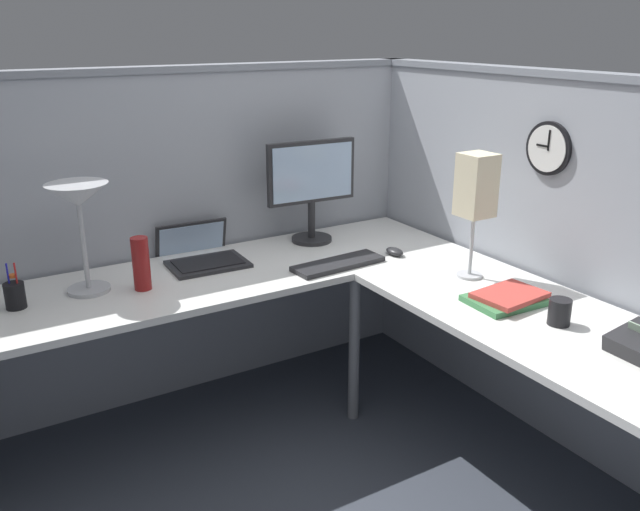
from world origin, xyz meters
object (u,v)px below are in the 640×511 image
book_stack (507,298)px  coffee_mug (560,312)px  desk_lamp_dome (79,204)px  thermos_flask (141,264)px  pen_cup (15,295)px  wall_clock (549,148)px  computer_mouse (395,252)px  monitor (312,183)px  laptop (201,254)px  keyboard (338,264)px  desk_lamp_paper (476,189)px

book_stack → coffee_mug: bearing=-86.0°
desk_lamp_dome → thermos_flask: 0.33m
pen_cup → book_stack: 1.88m
desk_lamp_dome → wall_clock: bearing=-25.0°
computer_mouse → thermos_flask: thermos_flask is taller
monitor → book_stack: (0.24, -1.07, -0.27)m
monitor → pen_cup: (-1.38, -0.13, -0.24)m
laptop → keyboard: bearing=-39.3°
computer_mouse → wall_clock: wall_clock is taller
monitor → wall_clock: 1.11m
desk_lamp_dome → keyboard: bearing=-15.1°
pen_cup → computer_mouse: bearing=-9.0°
monitor → keyboard: size_ratio=1.16×
laptop → monitor: bearing=-2.4°
book_stack → wall_clock: (0.35, 0.17, 0.52)m
keyboard → pen_cup: 1.32m
laptop → book_stack: laptop is taller
keyboard → thermos_flask: (-0.83, 0.18, 0.10)m
pen_cup → monitor: bearing=5.5°
computer_mouse → book_stack: (0.02, -0.68, 0.00)m
laptop → book_stack: 1.37m
wall_clock → desk_lamp_paper: bearing=156.2°
monitor → desk_lamp_dome: bearing=-174.7°
desk_lamp_paper → wall_clock: size_ratio=2.41×
thermos_flask → desk_lamp_paper: size_ratio=0.42×
desk_lamp_dome → coffee_mug: bearing=-41.2°
computer_mouse → pen_cup: 1.63m
keyboard → desk_lamp_paper: bearing=-47.7°
pen_cup → thermos_flask: size_ratio=0.82×
pen_cup → coffee_mug: pen_cup is taller
thermos_flask → desk_lamp_dome: bearing=154.8°
pen_cup → desk_lamp_paper: size_ratio=0.34×
monitor → wall_clock: size_ratio=2.27×
laptop → computer_mouse: 0.90m
laptop → thermos_flask: bearing=-146.9°
laptop → wall_clock: bearing=-38.1°
computer_mouse → wall_clock: 0.82m
desk_lamp_dome → pen_cup: (-0.28, -0.03, -0.31)m
keyboard → book_stack: bearing=-67.8°
desk_lamp_dome → book_stack: 1.70m
desk_lamp_paper → wall_clock: wall_clock is taller
laptop → keyboard: (0.49, -0.40, -0.01)m
coffee_mug → wall_clock: size_ratio=0.44×
desk_lamp_dome → desk_lamp_paper: 1.58m
thermos_flask → book_stack: size_ratio=0.74×
book_stack → coffee_mug: size_ratio=3.10×
thermos_flask → computer_mouse: bearing=-9.6°
desk_lamp_paper → coffee_mug: bearing=-96.9°
pen_cup → book_stack: bearing=-29.8°
monitor → computer_mouse: monitor is taller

